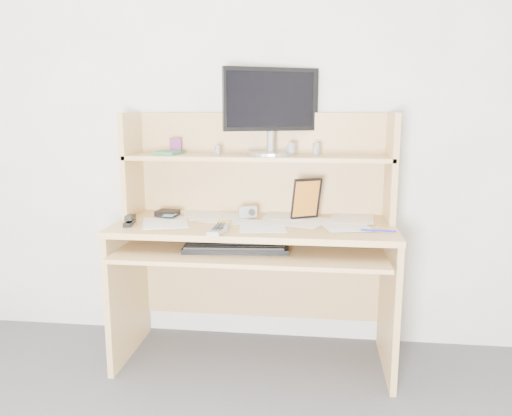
# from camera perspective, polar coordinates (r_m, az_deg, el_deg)

# --- Properties ---
(back_wall) EXTENTS (3.60, 0.04, 2.50)m
(back_wall) POSITION_cam_1_polar(r_m,az_deg,el_deg) (2.79, 0.62, 9.81)
(back_wall) COLOR white
(back_wall) RESTS_ON floor
(desk) EXTENTS (1.40, 0.70, 1.30)m
(desk) POSITION_cam_1_polar(r_m,az_deg,el_deg) (2.62, 0.02, -2.51)
(desk) COLOR tan
(desk) RESTS_ON floor
(paper_clutter) EXTENTS (1.32, 0.54, 0.01)m
(paper_clutter) POSITION_cam_1_polar(r_m,az_deg,el_deg) (2.53, -0.20, -1.64)
(paper_clutter) COLOR white
(paper_clutter) RESTS_ON desk
(keyboard) EXTENTS (0.51, 0.22, 0.03)m
(keyboard) POSITION_cam_1_polar(r_m,az_deg,el_deg) (2.40, -2.28, -4.47)
(keyboard) COLOR black
(keyboard) RESTS_ON desk
(tv_remote) EXTENTS (0.07, 0.21, 0.02)m
(tv_remote) POSITION_cam_1_polar(r_m,az_deg,el_deg) (2.32, -4.30, -2.46)
(tv_remote) COLOR #979792
(tv_remote) RESTS_ON paper_clutter
(flip_phone) EXTENTS (0.07, 0.10, 0.02)m
(flip_phone) POSITION_cam_1_polar(r_m,az_deg,el_deg) (2.31, -4.21, -2.50)
(flip_phone) COLOR #B4B4B7
(flip_phone) RESTS_ON paper_clutter
(stapler) EXTENTS (0.06, 0.15, 0.04)m
(stapler) POSITION_cam_1_polar(r_m,az_deg,el_deg) (2.56, -14.25, -1.24)
(stapler) COLOR black
(stapler) RESTS_ON paper_clutter
(wallet) EXTENTS (0.12, 0.11, 0.03)m
(wallet) POSITION_cam_1_polar(r_m,az_deg,el_deg) (2.72, -10.08, -0.57)
(wallet) COLOR black
(wallet) RESTS_ON paper_clutter
(sticky_note_pad) EXTENTS (0.07, 0.07, 0.01)m
(sticky_note_pad) POSITION_cam_1_polar(r_m,az_deg,el_deg) (2.53, -3.68, -1.63)
(sticky_note_pad) COLOR #FFFC43
(sticky_note_pad) RESTS_ON desk
(digital_camera) EXTENTS (0.10, 0.07, 0.06)m
(digital_camera) POSITION_cam_1_polar(r_m,az_deg,el_deg) (2.63, -0.99, -0.43)
(digital_camera) COLOR #B0B0B2
(digital_camera) RESTS_ON paper_clutter
(game_case) EXTENTS (0.14, 0.09, 0.22)m
(game_case) POSITION_cam_1_polar(r_m,az_deg,el_deg) (2.59, 5.77, 1.08)
(game_case) COLOR black
(game_case) RESTS_ON paper_clutter
(blue_pen) EXTENTS (0.16, 0.03, 0.01)m
(blue_pen) POSITION_cam_1_polar(r_m,az_deg,el_deg) (2.39, 13.82, -2.53)
(blue_pen) COLOR #191ABC
(blue_pen) RESTS_ON paper_clutter
(card_box) EXTENTS (0.06, 0.02, 0.08)m
(card_box) POSITION_cam_1_polar(r_m,az_deg,el_deg) (2.77, -9.17, 7.05)
(card_box) COLOR maroon
(card_box) RESTS_ON desk
(shelf_book) EXTENTS (0.14, 0.18, 0.02)m
(shelf_book) POSITION_cam_1_polar(r_m,az_deg,el_deg) (2.72, -9.93, 6.24)
(shelf_book) COLOR #2E743B
(shelf_book) RESTS_ON desk
(chip_stack_a) EXTENTS (0.04, 0.04, 0.05)m
(chip_stack_a) POSITION_cam_1_polar(r_m,az_deg,el_deg) (2.66, -4.41, 6.61)
(chip_stack_a) COLOR black
(chip_stack_a) RESTS_ON desk
(chip_stack_b) EXTENTS (0.04, 0.04, 0.07)m
(chip_stack_b) POSITION_cam_1_polar(r_m,az_deg,el_deg) (2.61, 4.09, 6.75)
(chip_stack_b) COLOR white
(chip_stack_b) RESTS_ON desk
(chip_stack_c) EXTENTS (0.04, 0.04, 0.04)m
(chip_stack_c) POSITION_cam_1_polar(r_m,az_deg,el_deg) (2.62, 3.85, 6.51)
(chip_stack_c) COLOR black
(chip_stack_c) RESTS_ON desk
(chip_stack_d) EXTENTS (0.04, 0.04, 0.06)m
(chip_stack_d) POSITION_cam_1_polar(r_m,az_deg,el_deg) (2.61, 6.90, 6.66)
(chip_stack_d) COLOR silver
(chip_stack_d) RESTS_ON desk
(monitor) EXTENTS (0.48, 0.29, 0.45)m
(monitor) POSITION_cam_1_polar(r_m,az_deg,el_deg) (2.65, 1.74, 11.27)
(monitor) COLOR #A6A6AB
(monitor) RESTS_ON desk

